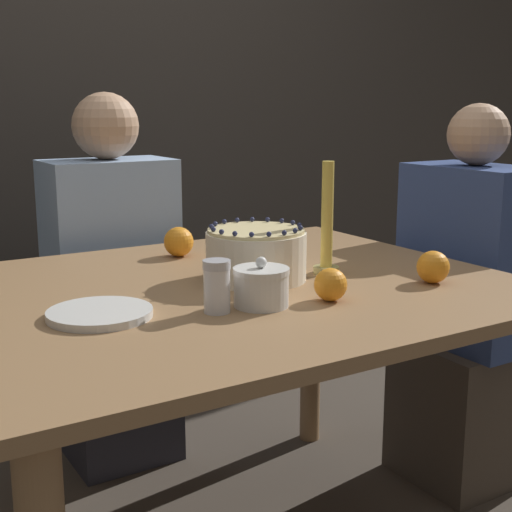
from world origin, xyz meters
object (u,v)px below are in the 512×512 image
at_px(cake, 256,254).
at_px(person_man_blue_shirt, 113,304).
at_px(sugar_shaker, 217,286).
at_px(person_woman_floral, 466,323).
at_px(candle, 327,228).
at_px(sugar_bowl, 261,287).

distance_m(cake, person_man_blue_shirt, 0.80).
bearing_deg(cake, person_man_blue_shirt, 97.44).
distance_m(sugar_shaker, person_man_blue_shirt, 0.98).
distance_m(cake, person_woman_floral, 0.84).
height_order(cake, person_man_blue_shirt, person_man_blue_shirt).
bearing_deg(candle, person_woman_floral, 5.95).
height_order(sugar_bowl, sugar_shaker, sugar_shaker).
distance_m(candle, person_woman_floral, 0.70).
xyz_separation_m(candle, person_woman_floral, (0.60, 0.06, -0.36)).
height_order(cake, sugar_shaker, cake).
bearing_deg(sugar_shaker, cake, 42.27).
bearing_deg(sugar_bowl, person_man_blue_shirt, 89.02).
bearing_deg(person_woman_floral, sugar_bowl, 104.25).
bearing_deg(sugar_shaker, person_woman_floral, 12.39).
bearing_deg(person_man_blue_shirt, cake, 97.44).
relative_size(cake, sugar_shaker, 2.23).
bearing_deg(sugar_bowl, person_woman_floral, 14.25).
xyz_separation_m(cake, person_man_blue_shirt, (-0.10, 0.74, -0.29)).
height_order(sugar_bowl, candle, candle).
height_order(cake, person_woman_floral, person_woman_floral).
bearing_deg(sugar_bowl, candle, 29.05).
bearing_deg(person_woman_floral, candle, 95.95).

